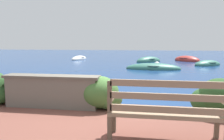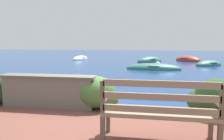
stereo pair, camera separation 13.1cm
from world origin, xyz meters
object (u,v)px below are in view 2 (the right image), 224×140
(rowboat_nearest, at_px, (154,68))
(mooring_buoy, at_px, (158,64))
(rowboat_distant, at_px, (80,59))
(rowboat_mid, at_px, (209,65))
(park_bench, at_px, (159,110))
(rowboat_outer, at_px, (188,60))
(rowboat_far, at_px, (150,61))

(rowboat_nearest, relative_size, mooring_buoy, 8.09)
(rowboat_nearest, distance_m, rowboat_distant, 9.46)
(rowboat_nearest, distance_m, rowboat_mid, 4.86)
(park_bench, height_order, rowboat_distant, park_bench)
(rowboat_outer, distance_m, mooring_buoy, 4.64)
(rowboat_distant, bearing_deg, rowboat_far, 85.57)
(park_bench, bearing_deg, rowboat_nearest, 87.51)
(rowboat_nearest, relative_size, rowboat_distant, 1.26)
(rowboat_far, relative_size, mooring_buoy, 6.20)
(rowboat_nearest, distance_m, rowboat_far, 5.09)
(rowboat_far, height_order, rowboat_distant, rowboat_far)
(rowboat_outer, distance_m, rowboat_distant, 9.86)
(rowboat_outer, height_order, mooring_buoy, rowboat_outer)
(park_bench, relative_size, rowboat_outer, 0.61)
(rowboat_outer, xyz_separation_m, rowboat_distant, (-9.85, 0.28, -0.02))
(rowboat_nearest, bearing_deg, mooring_buoy, 83.32)
(rowboat_nearest, height_order, mooring_buoy, rowboat_nearest)
(mooring_buoy, bearing_deg, rowboat_far, 102.94)
(rowboat_nearest, height_order, rowboat_distant, rowboat_nearest)
(rowboat_far, distance_m, mooring_buoy, 2.56)
(rowboat_mid, distance_m, rowboat_distant, 11.29)
(rowboat_mid, relative_size, rowboat_far, 0.97)
(rowboat_outer, bearing_deg, rowboat_mid, 149.81)
(rowboat_nearest, bearing_deg, rowboat_mid, 37.56)
(rowboat_nearest, xyz_separation_m, mooring_buoy, (0.35, 2.59, 0.01))
(park_bench, bearing_deg, rowboat_far, 88.61)
(mooring_buoy, bearing_deg, rowboat_distant, 150.46)
(park_bench, xyz_separation_m, rowboat_far, (-0.08, 15.48, -0.64))
(rowboat_distant, xyz_separation_m, mooring_buoy, (7.11, -4.03, 0.01))
(park_bench, height_order, rowboat_outer, park_bench)
(rowboat_mid, bearing_deg, rowboat_distant, 125.51)
(rowboat_outer, xyz_separation_m, mooring_buoy, (-2.74, -3.75, -0.01))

